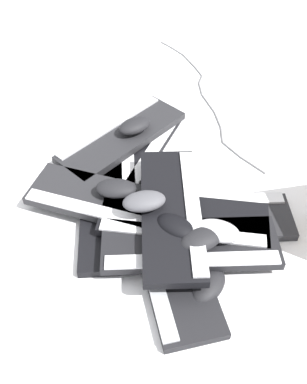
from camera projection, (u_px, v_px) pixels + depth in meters
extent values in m
plane|color=white|center=(129.00, 219.00, 1.18)|extent=(3.20, 3.20, 0.00)
cube|color=#232326|center=(211.00, 219.00, 1.16)|extent=(0.46, 0.20, 0.02)
cube|color=silver|center=(209.00, 200.00, 1.19)|extent=(0.42, 0.09, 0.01)
cube|color=black|center=(135.00, 151.00, 1.35)|extent=(0.28, 0.46, 0.02)
cube|color=silver|center=(151.00, 153.00, 1.33)|extent=(0.17, 0.41, 0.01)
cube|color=black|center=(108.00, 206.00, 1.19)|extent=(0.21, 0.46, 0.02)
cube|color=silver|center=(128.00, 202.00, 1.18)|extent=(0.10, 0.42, 0.01)
cube|color=black|center=(172.00, 261.00, 1.07)|extent=(0.28, 0.46, 0.02)
cube|color=#B2B5BA|center=(150.00, 262.00, 1.05)|extent=(0.16, 0.41, 0.01)
cube|color=#232326|center=(122.00, 137.00, 1.35)|extent=(0.39, 0.44, 0.02)
cube|color=silver|center=(110.00, 126.00, 1.37)|extent=(0.29, 0.35, 0.01)
cube|color=black|center=(184.00, 219.00, 1.12)|extent=(0.45, 0.17, 0.02)
cube|color=silver|center=(182.00, 233.00, 1.07)|extent=(0.42, 0.06, 0.01)
cube|color=black|center=(171.00, 211.00, 1.10)|extent=(0.20, 0.45, 0.02)
cube|color=silver|center=(193.00, 207.00, 1.09)|extent=(0.08, 0.42, 0.01)
cube|color=#232326|center=(108.00, 200.00, 1.17)|extent=(0.46, 0.25, 0.02)
cube|color=silver|center=(100.00, 212.00, 1.12)|extent=(0.42, 0.13, 0.01)
cube|color=black|center=(190.00, 245.00, 1.06)|extent=(0.45, 0.20, 0.02)
cube|color=silver|center=(193.00, 260.00, 1.02)|extent=(0.42, 0.09, 0.01)
ellipsoid|color=black|center=(201.00, 239.00, 1.03)|extent=(0.13, 0.11, 0.04)
ellipsoid|color=black|center=(135.00, 126.00, 1.33)|extent=(0.13, 0.12, 0.04)
ellipsoid|color=silver|center=(144.00, 108.00, 1.50)|extent=(0.13, 0.12, 0.04)
ellipsoid|color=#4C4C51|center=(144.00, 201.00, 1.07)|extent=(0.12, 0.09, 0.04)
ellipsoid|color=black|center=(176.00, 227.00, 1.06)|extent=(0.13, 0.11, 0.04)
ellipsoid|color=#B7B7BC|center=(218.00, 231.00, 1.05)|extent=(0.12, 0.09, 0.04)
ellipsoid|color=black|center=(116.00, 188.00, 1.15)|extent=(0.11, 0.07, 0.04)
ellipsoid|color=black|center=(209.00, 286.00, 1.01)|extent=(0.11, 0.13, 0.04)
cylinder|color=#59595B|center=(252.00, 164.00, 1.32)|extent=(0.08, 0.07, 0.01)
cylinder|color=#59595B|center=(231.00, 149.00, 1.37)|extent=(0.06, 0.07, 0.01)
cylinder|color=#59595B|center=(221.00, 134.00, 1.42)|extent=(0.01, 0.08, 0.01)
cylinder|color=#59595B|center=(217.00, 119.00, 1.48)|extent=(0.03, 0.09, 0.01)
cylinder|color=#59595B|center=(208.00, 103.00, 1.55)|extent=(0.05, 0.11, 0.01)
cylinder|color=#59595B|center=(200.00, 88.00, 1.61)|extent=(0.02, 0.08, 0.01)
cylinder|color=#59595B|center=(200.00, 79.00, 1.66)|extent=(0.02, 0.05, 0.01)
cylinder|color=#59595B|center=(199.00, 72.00, 1.69)|extent=(0.03, 0.06, 0.01)
cylinder|color=#59595B|center=(189.00, 61.00, 1.75)|extent=(0.06, 0.10, 0.01)
cylinder|color=#59595B|center=(178.00, 51.00, 1.81)|extent=(0.06, 0.06, 0.01)
cylinder|color=#59595B|center=(167.00, 45.00, 1.84)|extent=(0.05, 0.05, 0.01)
sphere|color=#59595B|center=(265.00, 172.00, 1.30)|extent=(0.01, 0.01, 0.01)
sphere|color=#59595B|center=(240.00, 156.00, 1.35)|extent=(0.01, 0.01, 0.01)
sphere|color=#59595B|center=(222.00, 142.00, 1.40)|extent=(0.01, 0.01, 0.01)
sphere|color=#59595B|center=(221.00, 127.00, 1.45)|extent=(0.01, 0.01, 0.01)
sphere|color=#59595B|center=(214.00, 112.00, 1.51)|extent=(0.01, 0.01, 0.01)
sphere|color=#59595B|center=(202.00, 94.00, 1.58)|extent=(0.01, 0.01, 0.01)
sphere|color=#59595B|center=(199.00, 83.00, 1.64)|extent=(0.01, 0.01, 0.01)
sphere|color=#59595B|center=(202.00, 75.00, 1.67)|extent=(0.01, 0.01, 0.01)
sphere|color=#59595B|center=(196.00, 68.00, 1.71)|extent=(0.01, 0.01, 0.01)
sphere|color=#59595B|center=(183.00, 55.00, 1.78)|extent=(0.01, 0.01, 0.01)
sphere|color=#59595B|center=(172.00, 47.00, 1.83)|extent=(0.01, 0.01, 0.01)
sphere|color=#59595B|center=(162.00, 42.00, 1.86)|extent=(0.01, 0.01, 0.01)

